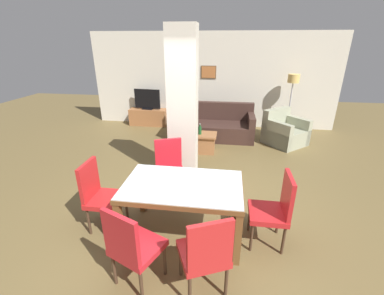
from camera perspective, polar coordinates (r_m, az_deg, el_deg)
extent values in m
plane|color=brown|center=(3.71, -1.92, -18.45)|extent=(18.00, 18.00, 0.00)
cube|color=silver|center=(7.82, 4.42, 14.56)|extent=(7.20, 0.06, 2.70)
cube|color=brown|center=(7.76, 3.70, 16.37)|extent=(0.44, 0.02, 0.36)
cube|color=#B26633|center=(7.75, 3.70, 16.36)|extent=(0.40, 0.01, 0.32)
cube|color=silver|center=(4.48, -2.06, 8.54)|extent=(0.49, 0.36, 2.70)
cube|color=brown|center=(2.92, -3.62, -13.11)|extent=(1.51, 0.06, 0.06)
cube|color=brown|center=(3.65, -0.89, -5.18)|extent=(1.51, 0.06, 0.06)
cube|color=brown|center=(3.46, -14.06, -7.58)|extent=(0.06, 0.81, 0.06)
cube|color=brown|center=(3.24, 10.78, -9.50)|extent=(0.06, 0.81, 0.06)
cube|color=silver|center=(3.26, -2.09, -8.17)|extent=(1.49, 0.91, 0.01)
cube|color=brown|center=(3.36, -15.75, -16.79)|extent=(0.08, 0.08, 0.71)
cube|color=brown|center=(3.14, 10.12, -19.48)|extent=(0.08, 0.08, 0.71)
cube|color=brown|center=(3.98, -11.08, -9.43)|extent=(0.08, 0.08, 0.71)
cube|color=brown|center=(3.80, 9.84, -11.06)|extent=(0.08, 0.08, 0.71)
cube|color=red|center=(2.82, 2.41, -22.45)|extent=(0.61, 0.61, 0.07)
cube|color=red|center=(2.48, 4.09, -20.95)|extent=(0.42, 0.22, 0.51)
cylinder|color=#422D1F|center=(3.08, -2.54, -23.86)|extent=(0.04, 0.04, 0.41)
cylinder|color=#422D1F|center=(3.16, 4.73, -22.46)|extent=(0.04, 0.04, 0.41)
cylinder|color=#422D1F|center=(2.84, -0.50, -29.24)|extent=(0.04, 0.04, 0.41)
cylinder|color=#422D1F|center=(2.93, 7.61, -27.44)|extent=(0.04, 0.04, 0.41)
cube|color=red|center=(4.17, -4.69, -6.02)|extent=(0.60, 0.60, 0.07)
cube|color=red|center=(4.23, -5.30, -1.30)|extent=(0.42, 0.21, 0.51)
cylinder|color=#422D1F|center=(4.17, -1.50, -9.83)|extent=(0.04, 0.04, 0.41)
cylinder|color=#422D1F|center=(4.11, -6.75, -10.48)|extent=(0.04, 0.04, 0.41)
cylinder|color=#422D1F|center=(4.48, -2.62, -7.30)|extent=(0.04, 0.04, 0.41)
cylinder|color=#422D1F|center=(4.43, -7.47, -7.86)|extent=(0.04, 0.04, 0.41)
cube|color=red|center=(3.75, -18.53, -10.90)|extent=(0.46, 0.46, 0.07)
cube|color=red|center=(3.69, -21.95, -6.71)|extent=(0.05, 0.44, 0.51)
cylinder|color=#422D1F|center=(3.95, -14.35, -12.70)|extent=(0.04, 0.04, 0.41)
cylinder|color=#422D1F|center=(3.67, -16.59, -16.00)|extent=(0.04, 0.04, 0.41)
cylinder|color=#422D1F|center=(4.09, -19.40, -11.93)|extent=(0.04, 0.04, 0.41)
cylinder|color=#422D1F|center=(3.83, -21.96, -15.00)|extent=(0.04, 0.04, 0.41)
cube|color=red|center=(3.45, 16.42, -13.83)|extent=(0.46, 0.46, 0.07)
cube|color=red|center=(3.33, 20.51, -9.85)|extent=(0.05, 0.44, 0.51)
cylinder|color=#422D1F|center=(3.42, 13.06, -18.88)|extent=(0.04, 0.04, 0.41)
cylinder|color=#422D1F|center=(3.71, 12.64, -15.01)|extent=(0.04, 0.04, 0.41)
cylinder|color=#422D1F|center=(3.48, 19.64, -18.89)|extent=(0.04, 0.04, 0.41)
cylinder|color=#422D1F|center=(3.77, 18.59, -15.10)|extent=(0.04, 0.04, 0.41)
cube|color=red|center=(2.93, -11.87, -20.87)|extent=(0.61, 0.61, 0.07)
cube|color=red|center=(2.64, -15.56, -18.69)|extent=(0.42, 0.22, 0.51)
cylinder|color=#422D1F|center=(3.29, -11.73, -20.73)|extent=(0.04, 0.04, 0.41)
cylinder|color=#422D1F|center=(3.11, -6.09, -23.56)|extent=(0.04, 0.04, 0.41)
cylinder|color=#422D1F|center=(3.12, -16.90, -24.44)|extent=(0.04, 0.04, 0.41)
cylinder|color=#422D1F|center=(2.92, -11.19, -27.89)|extent=(0.04, 0.04, 0.41)
cube|color=#3C2620|center=(6.94, 4.54, 3.83)|extent=(2.16, 0.93, 0.42)
cube|color=#3C2620|center=(7.18, 4.86, 8.19)|extent=(2.16, 0.18, 0.48)
cube|color=#3C2620|center=(6.92, 12.87, 4.40)|extent=(0.16, 0.93, 0.68)
cube|color=#3C2620|center=(7.03, -3.60, 5.22)|extent=(0.16, 0.93, 0.68)
cube|color=#9FA287|center=(6.91, 19.96, 2.31)|extent=(1.20, 1.20, 0.40)
cube|color=#9FA287|center=(6.98, 18.28, 6.43)|extent=(0.76, 0.70, 0.46)
cube|color=#9FA287|center=(7.15, 21.86, 3.76)|extent=(0.67, 0.73, 0.65)
cube|color=#9FA287|center=(6.60, 18.20, 2.77)|extent=(0.67, 0.73, 0.65)
cube|color=#A0663D|center=(5.96, 2.72, 2.85)|extent=(0.58, 0.48, 0.04)
cube|color=#A0663D|center=(6.04, 2.68, 0.87)|extent=(0.50, 0.40, 0.40)
cylinder|color=#194C23|center=(5.91, 1.76, 3.79)|extent=(0.08, 0.08, 0.18)
cylinder|color=#194C23|center=(5.87, 1.77, 4.90)|extent=(0.03, 0.03, 0.06)
cylinder|color=#B7B7BC|center=(5.86, 1.77, 5.25)|extent=(0.03, 0.03, 0.01)
cube|color=#A1643A|center=(8.14, -9.65, 6.70)|extent=(1.13, 0.40, 0.50)
cube|color=black|center=(8.07, -9.77, 8.51)|extent=(0.34, 0.23, 0.03)
cube|color=black|center=(8.00, -9.92, 10.61)|extent=(0.80, 0.13, 0.58)
cylinder|color=#B7B7BC|center=(7.90, 20.11, 3.31)|extent=(0.27, 0.27, 0.02)
cylinder|color=#B7B7BC|center=(7.71, 20.81, 8.22)|extent=(0.04, 0.04, 1.38)
cylinder|color=#E5BC66|center=(7.58, 21.67, 14.08)|extent=(0.30, 0.30, 0.22)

